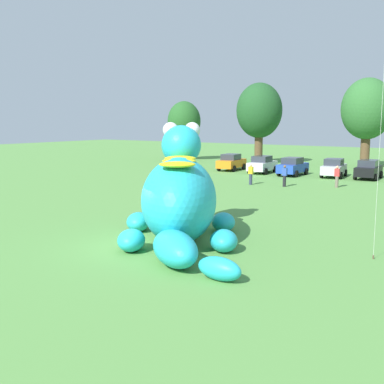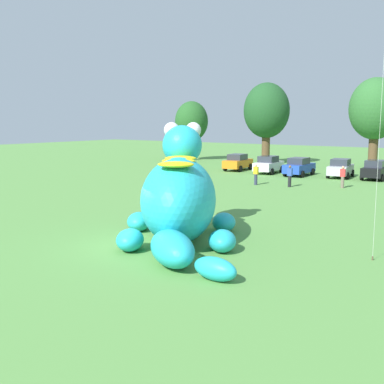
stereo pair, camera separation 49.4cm
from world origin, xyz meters
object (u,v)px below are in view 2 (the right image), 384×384
at_px(car_white, 269,165).
at_px(car_silver, 341,168).
at_px(car_orange, 238,162).
at_px(car_black, 376,170).
at_px(giant_inflatable_creature, 179,198).
at_px(spectator_by_cars, 256,174).
at_px(spectator_near_inflatable, 343,177).
at_px(car_blue, 299,167).
at_px(spectator_mid_field, 290,176).

bearing_deg(car_white, car_silver, 4.93).
distance_m(car_orange, car_white, 3.90).
xyz_separation_m(car_white, car_black, (10.00, 0.91, 0.00)).
xyz_separation_m(giant_inflatable_creature, car_black, (1.10, 27.50, -1.02)).
relative_size(car_white, spectator_by_cars, 2.46).
xyz_separation_m(car_white, spectator_near_inflatable, (9.38, -6.10, -0.01)).
distance_m(car_blue, spectator_mid_field, 8.09).
xyz_separation_m(car_black, spectator_mid_field, (-4.20, -8.89, -0.01)).
distance_m(car_orange, spectator_mid_field, 12.93).
bearing_deg(spectator_by_cars, car_orange, 127.42).
height_order(car_orange, spectator_mid_field, car_orange).
relative_size(car_orange, car_white, 1.01).
height_order(car_orange, car_blue, same).
height_order(car_orange, car_silver, same).
height_order(giant_inflatable_creature, spectator_near_inflatable, giant_inflatable_creature).
xyz_separation_m(car_black, spectator_by_cars, (-6.96, -9.31, -0.01)).
xyz_separation_m(car_silver, spectator_by_cars, (-3.94, -9.01, -0.01)).
relative_size(car_silver, car_black, 1.03).
relative_size(car_orange, car_blue, 1.03).
distance_m(car_silver, spectator_mid_field, 8.66).
height_order(car_black, spectator_mid_field, car_black).
distance_m(car_silver, spectator_near_inflatable, 7.12).
bearing_deg(car_black, spectator_by_cars, -126.77).
height_order(giant_inflatable_creature, car_silver, giant_inflatable_creature).
bearing_deg(car_white, giant_inflatable_creature, -71.48).
height_order(spectator_mid_field, spectator_by_cars, same).
xyz_separation_m(car_orange, spectator_near_inflatable, (13.24, -6.72, -0.01)).
distance_m(giant_inflatable_creature, car_orange, 30.06).
bearing_deg(car_blue, car_orange, 172.88).
xyz_separation_m(car_silver, spectator_near_inflatable, (2.39, -6.71, -0.01)).
bearing_deg(spectator_mid_field, car_blue, 107.90).
bearing_deg(spectator_mid_field, car_white, 126.05).
relative_size(car_orange, car_black, 1.02).
bearing_deg(car_white, car_blue, -4.86).
bearing_deg(spectator_near_inflatable, spectator_mid_field, -152.31).
xyz_separation_m(car_orange, car_blue, (7.18, -0.90, 0.00)).
height_order(car_blue, spectator_near_inflatable, car_blue).
relative_size(spectator_near_inflatable, spectator_mid_field, 1.00).
xyz_separation_m(car_orange, car_white, (3.85, -0.61, 0.00)).
relative_size(giant_inflatable_creature, car_orange, 2.03).
bearing_deg(spectator_by_cars, car_blue, 88.04).
relative_size(car_white, car_silver, 0.98).
bearing_deg(spectator_by_cars, spectator_mid_field, 8.73).
distance_m(spectator_mid_field, spectator_by_cars, 2.79).
distance_m(giant_inflatable_creature, car_blue, 26.91).
relative_size(giant_inflatable_creature, car_blue, 2.09).
height_order(car_blue, spectator_mid_field, car_blue).
xyz_separation_m(spectator_mid_field, spectator_by_cars, (-2.76, -0.42, 0.00)).
bearing_deg(car_black, spectator_near_inflatable, -95.07).
height_order(car_orange, spectator_near_inflatable, car_orange).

